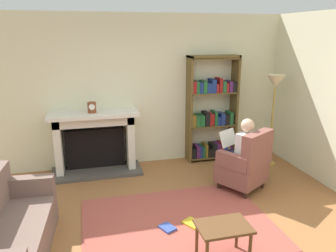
{
  "coord_description": "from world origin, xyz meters",
  "views": [
    {
      "loc": [
        -1.04,
        -3.3,
        2.37
      ],
      "look_at": [
        0.1,
        1.2,
        1.05
      ],
      "focal_mm": 35.31,
      "sensor_mm": 36.0,
      "label": 1
    }
  ],
  "objects_px": {
    "fireplace": "(95,140)",
    "seated_reader": "(240,150)",
    "sofa_floral": "(4,237)",
    "side_table": "(223,231)",
    "floor_lamp": "(275,89)",
    "armchair_reading": "(246,164)",
    "mantel_clock": "(92,107)",
    "bookshelf": "(212,112)"
  },
  "relations": [
    {
      "from": "sofa_floral",
      "to": "floor_lamp",
      "type": "bearing_deg",
      "value": -62.69
    },
    {
      "from": "armchair_reading",
      "to": "side_table",
      "type": "relative_size",
      "value": 1.73
    },
    {
      "from": "armchair_reading",
      "to": "side_table",
      "type": "distance_m",
      "value": 1.78
    },
    {
      "from": "mantel_clock",
      "to": "armchair_reading",
      "type": "height_order",
      "value": "mantel_clock"
    },
    {
      "from": "mantel_clock",
      "to": "floor_lamp",
      "type": "relative_size",
      "value": 0.11
    },
    {
      "from": "seated_reader",
      "to": "floor_lamp",
      "type": "height_order",
      "value": "floor_lamp"
    },
    {
      "from": "fireplace",
      "to": "sofa_floral",
      "type": "xyz_separation_m",
      "value": [
        -1.03,
        -2.28,
        -0.25
      ]
    },
    {
      "from": "seated_reader",
      "to": "armchair_reading",
      "type": "bearing_deg",
      "value": 90.0
    },
    {
      "from": "side_table",
      "to": "bookshelf",
      "type": "bearing_deg",
      "value": 71.26
    },
    {
      "from": "seated_reader",
      "to": "side_table",
      "type": "bearing_deg",
      "value": 27.7
    },
    {
      "from": "bookshelf",
      "to": "seated_reader",
      "type": "height_order",
      "value": "bookshelf"
    },
    {
      "from": "fireplace",
      "to": "sofa_floral",
      "type": "height_order",
      "value": "fireplace"
    },
    {
      "from": "fireplace",
      "to": "seated_reader",
      "type": "distance_m",
      "value": 2.48
    },
    {
      "from": "mantel_clock",
      "to": "bookshelf",
      "type": "height_order",
      "value": "bookshelf"
    },
    {
      "from": "sofa_floral",
      "to": "side_table",
      "type": "height_order",
      "value": "sofa_floral"
    },
    {
      "from": "bookshelf",
      "to": "sofa_floral",
      "type": "relative_size",
      "value": 1.13
    },
    {
      "from": "armchair_reading",
      "to": "mantel_clock",
      "type": "bearing_deg",
      "value": -60.26
    },
    {
      "from": "mantel_clock",
      "to": "sofa_floral",
      "type": "height_order",
      "value": "mantel_clock"
    },
    {
      "from": "bookshelf",
      "to": "armchair_reading",
      "type": "height_order",
      "value": "bookshelf"
    },
    {
      "from": "bookshelf",
      "to": "side_table",
      "type": "relative_size",
      "value": 3.53
    },
    {
      "from": "armchair_reading",
      "to": "side_table",
      "type": "bearing_deg",
      "value": 24.35
    },
    {
      "from": "sofa_floral",
      "to": "floor_lamp",
      "type": "distance_m",
      "value": 4.66
    },
    {
      "from": "floor_lamp",
      "to": "seated_reader",
      "type": "bearing_deg",
      "value": -142.72
    },
    {
      "from": "bookshelf",
      "to": "side_table",
      "type": "distance_m",
      "value": 3.05
    },
    {
      "from": "fireplace",
      "to": "armchair_reading",
      "type": "bearing_deg",
      "value": -31.16
    },
    {
      "from": "sofa_floral",
      "to": "floor_lamp",
      "type": "relative_size",
      "value": 1.05
    },
    {
      "from": "armchair_reading",
      "to": "sofa_floral",
      "type": "relative_size",
      "value": 0.56
    },
    {
      "from": "sofa_floral",
      "to": "floor_lamp",
      "type": "height_order",
      "value": "floor_lamp"
    },
    {
      "from": "floor_lamp",
      "to": "bookshelf",
      "type": "bearing_deg",
      "value": 151.91
    },
    {
      "from": "fireplace",
      "to": "bookshelf",
      "type": "xyz_separation_m",
      "value": [
        2.17,
        0.03,
        0.36
      ]
    },
    {
      "from": "armchair_reading",
      "to": "sofa_floral",
      "type": "bearing_deg",
      "value": -14.91
    },
    {
      "from": "fireplace",
      "to": "floor_lamp",
      "type": "distance_m",
      "value": 3.28
    },
    {
      "from": "floor_lamp",
      "to": "sofa_floral",
      "type": "bearing_deg",
      "value": -156.57
    },
    {
      "from": "bookshelf",
      "to": "armchair_reading",
      "type": "bearing_deg",
      "value": -88.27
    },
    {
      "from": "seated_reader",
      "to": "sofa_floral",
      "type": "distance_m",
      "value": 3.35
    },
    {
      "from": "seated_reader",
      "to": "sofa_floral",
      "type": "height_order",
      "value": "seated_reader"
    },
    {
      "from": "mantel_clock",
      "to": "sofa_floral",
      "type": "bearing_deg",
      "value": -114.78
    },
    {
      "from": "fireplace",
      "to": "mantel_clock",
      "type": "distance_m",
      "value": 0.61
    },
    {
      "from": "mantel_clock",
      "to": "seated_reader",
      "type": "distance_m",
      "value": 2.5
    },
    {
      "from": "floor_lamp",
      "to": "mantel_clock",
      "type": "bearing_deg",
      "value": 173.12
    },
    {
      "from": "seated_reader",
      "to": "floor_lamp",
      "type": "bearing_deg",
      "value": -174.01
    },
    {
      "from": "mantel_clock",
      "to": "side_table",
      "type": "height_order",
      "value": "mantel_clock"
    }
  ]
}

